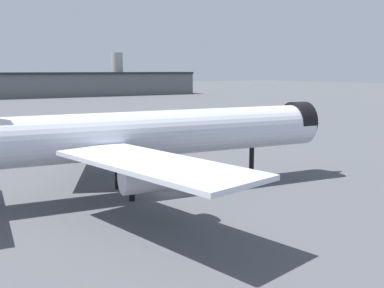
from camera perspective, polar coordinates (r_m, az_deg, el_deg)
name	(u,v)px	position (r m, az deg, el deg)	size (l,w,h in m)	color
ground	(171,194)	(58.83, -2.67, -6.23)	(900.00, 900.00, 0.00)	#4C4F54
airliner_near_gate	(140,135)	(58.15, -6.50, 1.08)	(58.78, 53.00, 16.99)	silver
traffic_cone_wingtip	(50,151)	(90.80, -17.33, -0.87)	(0.57, 0.57, 0.71)	#F2600C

